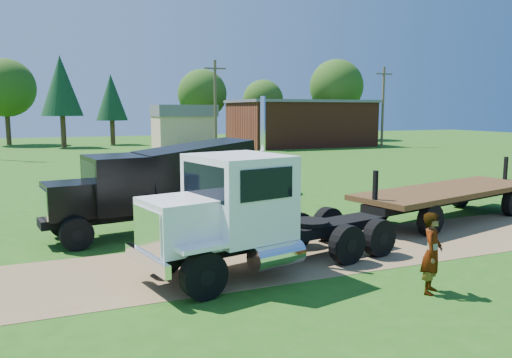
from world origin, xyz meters
name	(u,v)px	position (x,y,z in m)	size (l,w,h in m)	color
ground	(376,245)	(0.00, 0.00, 0.00)	(140.00, 140.00, 0.00)	#215312
dirt_track	(376,245)	(0.00, 0.00, 0.01)	(120.00, 4.20, 0.01)	brown
white_semi_tractor	(242,214)	(-4.79, -0.87, 1.56)	(7.73, 3.98, 4.56)	black
black_dump_truck	(161,182)	(-5.81, 4.37, 1.72)	(7.38, 3.25, 3.13)	black
orange_pickup	(249,182)	(-0.32, 9.92, 0.70)	(2.31, 5.01, 1.39)	red
flatbed_trailer	(448,195)	(4.74, 2.06, 0.94)	(8.94, 4.51, 2.20)	#3E2513
spectator_a	(432,253)	(-1.29, -3.86, 0.94)	(0.69, 0.45, 1.89)	#999999
spectator_b	(254,182)	(-0.94, 7.76, 1.00)	(0.97, 0.75, 1.99)	#999999
brick_building	(300,123)	(18.00, 40.00, 2.66)	(15.40, 10.40, 5.30)	maroon
tan_shed	(183,126)	(4.00, 40.00, 2.42)	(6.20, 5.40, 4.70)	tan
utility_poles	(215,104)	(6.00, 35.00, 4.71)	(42.20, 0.28, 9.00)	brown
tree_row	(159,90)	(3.44, 49.88, 6.58)	(58.84, 14.29, 11.20)	#3C2218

